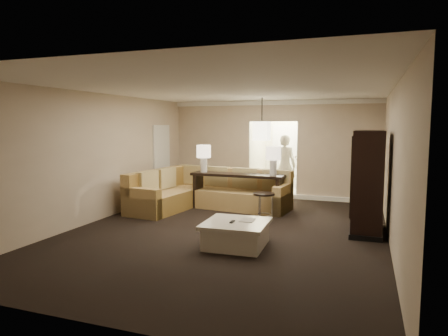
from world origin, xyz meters
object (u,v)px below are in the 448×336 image
at_px(sectional_sofa, 205,193).
at_px(person, 285,162).
at_px(console_table, 237,188).
at_px(armoire, 367,184).
at_px(coffee_table, 236,234).
at_px(drink_table, 264,201).

xyz_separation_m(sectional_sofa, person, (1.57, 2.41, 0.61)).
distance_m(console_table, armoire, 3.25).
bearing_deg(coffee_table, armoire, 39.54).
distance_m(coffee_table, person, 5.24).
xyz_separation_m(sectional_sofa, armoire, (3.86, -1.01, 0.56)).
height_order(sectional_sofa, armoire, armoire).
height_order(coffee_table, person, person).
distance_m(console_table, drink_table, 1.19).
relative_size(sectional_sofa, drink_table, 6.01).
distance_m(sectional_sofa, armoire, 4.03).
bearing_deg(sectional_sofa, armoire, -7.87).
height_order(sectional_sofa, person, person).
height_order(coffee_table, console_table, console_table).
distance_m(sectional_sofa, drink_table, 1.84).
bearing_deg(armoire, coffee_table, -140.46).
distance_m(sectional_sofa, console_table, 0.85).
xyz_separation_m(drink_table, person, (-0.14, 3.10, 0.58)).
xyz_separation_m(coffee_table, drink_table, (-0.03, 2.07, 0.21)).
bearing_deg(sectional_sofa, person, 63.87).
bearing_deg(sectional_sofa, drink_table, -15.10).
relative_size(drink_table, person, 0.30).
xyz_separation_m(console_table, person, (0.73, 2.30, 0.47)).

